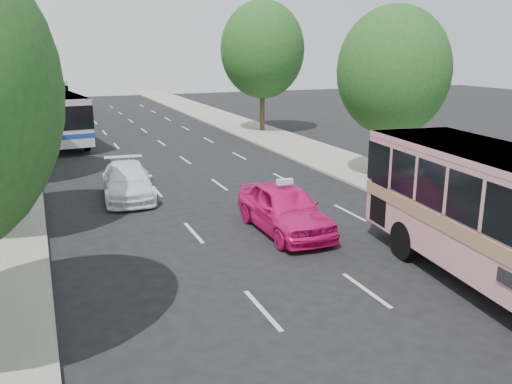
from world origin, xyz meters
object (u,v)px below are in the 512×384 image
pink_taxi (284,208)px  tour_coach_rear (45,94)px  white_pickup (128,181)px  tour_coach_front (56,113)px

pink_taxi → tour_coach_rear: tour_coach_rear is taller
tour_coach_rear → pink_taxi: bearing=-83.4°
pink_taxi → white_pickup: bearing=123.6°
pink_taxi → tour_coach_rear: bearing=100.4°
pink_taxi → white_pickup: 7.62m
pink_taxi → tour_coach_front: bearing=106.3°
pink_taxi → tour_coach_front: 22.48m
pink_taxi → tour_coach_front: tour_coach_front is taller
tour_coach_front → tour_coach_rear: bearing=84.1°
pink_taxi → tour_coach_rear: 36.58m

